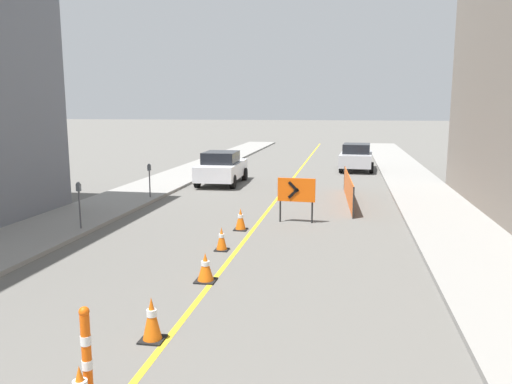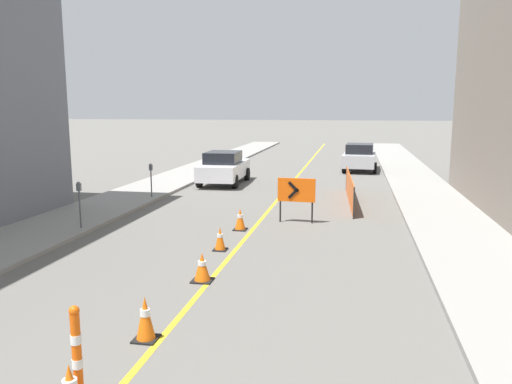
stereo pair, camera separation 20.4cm
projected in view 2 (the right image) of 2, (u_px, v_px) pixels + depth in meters
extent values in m
cube|color=gold|center=(295.00, 179.00, 25.93)|extent=(0.12, 52.59, 0.01)
cube|color=gray|center=(184.00, 175.00, 27.07)|extent=(2.75, 52.59, 0.12)
cube|color=gray|center=(416.00, 182.00, 24.77)|extent=(2.75, 52.59, 0.12)
cylinder|color=white|center=(70.00, 383.00, 5.97)|extent=(0.18, 0.18, 0.10)
cube|color=black|center=(146.00, 339.00, 8.03)|extent=(0.38, 0.38, 0.03)
cone|color=orange|center=(145.00, 317.00, 7.96)|extent=(0.31, 0.31, 0.70)
cylinder|color=white|center=(145.00, 312.00, 7.95)|extent=(0.16, 0.16, 0.11)
cube|color=black|center=(202.00, 280.00, 10.74)|extent=(0.44, 0.44, 0.03)
cone|color=orange|center=(202.00, 266.00, 10.68)|extent=(0.35, 0.35, 0.60)
cylinder|color=white|center=(202.00, 263.00, 10.67)|extent=(0.18, 0.18, 0.10)
cube|color=black|center=(220.00, 250.00, 13.07)|extent=(0.35, 0.35, 0.03)
cone|color=orange|center=(220.00, 238.00, 13.02)|extent=(0.28, 0.28, 0.59)
cylinder|color=white|center=(220.00, 235.00, 13.00)|extent=(0.15, 0.15, 0.09)
cube|color=black|center=(240.00, 229.00, 15.23)|extent=(0.40, 0.40, 0.03)
cone|color=orange|center=(240.00, 219.00, 15.18)|extent=(0.32, 0.32, 0.64)
cylinder|color=white|center=(240.00, 216.00, 15.16)|extent=(0.17, 0.17, 0.10)
cylinder|color=#EF560C|center=(77.00, 359.00, 6.15)|extent=(0.12, 0.12, 1.18)
cylinder|color=white|center=(77.00, 363.00, 6.16)|extent=(0.13, 0.13, 0.12)
cylinder|color=white|center=(76.00, 339.00, 6.11)|extent=(0.13, 0.13, 0.12)
sphere|color=#EF560C|center=(74.00, 311.00, 6.05)|extent=(0.13, 0.13, 0.13)
cube|color=#EF560C|center=(296.00, 190.00, 16.04)|extent=(1.22, 0.13, 0.76)
cube|color=black|center=(293.00, 187.00, 16.00)|extent=(0.36, 0.04, 0.36)
cube|color=black|center=(293.00, 193.00, 16.03)|extent=(0.36, 0.04, 0.36)
cylinder|color=black|center=(280.00, 211.00, 16.26)|extent=(0.06, 0.06, 0.69)
cylinder|color=black|center=(312.00, 213.00, 16.06)|extent=(0.06, 0.06, 0.69)
cube|color=#EF560C|center=(350.00, 189.00, 19.54)|extent=(0.36, 5.95, 1.08)
cylinder|color=#262626|center=(354.00, 203.00, 16.63)|extent=(0.05, 0.05, 1.08)
cylinder|color=#262626|center=(347.00, 178.00, 22.45)|extent=(0.05, 0.05, 1.08)
cube|color=silver|center=(224.00, 170.00, 24.38)|extent=(1.92, 4.35, 0.72)
cube|color=black|center=(223.00, 157.00, 24.07)|extent=(1.59, 1.98, 0.55)
cylinder|color=black|center=(215.00, 173.00, 25.90)|extent=(0.24, 0.65, 0.64)
cylinder|color=black|center=(247.00, 174.00, 25.57)|extent=(0.24, 0.65, 0.64)
cylinder|color=black|center=(199.00, 181.00, 23.32)|extent=(0.24, 0.65, 0.64)
cylinder|color=black|center=(235.00, 182.00, 22.99)|extent=(0.24, 0.65, 0.64)
cube|color=#B7B7BC|center=(359.00, 159.00, 29.57)|extent=(2.02, 4.39, 0.72)
cube|color=black|center=(360.00, 149.00, 29.25)|extent=(1.63, 2.01, 0.55)
cylinder|color=black|center=(345.00, 162.00, 31.08)|extent=(0.25, 0.65, 0.64)
cylinder|color=black|center=(373.00, 163.00, 30.76)|extent=(0.25, 0.65, 0.64)
cylinder|color=black|center=(344.00, 167.00, 28.50)|extent=(0.25, 0.65, 0.64)
cylinder|color=black|center=(375.00, 168.00, 28.18)|extent=(0.25, 0.65, 0.64)
cylinder|color=#4C4C51|center=(80.00, 209.00, 14.91)|extent=(0.05, 0.05, 1.13)
cube|color=#565B60|center=(79.00, 187.00, 14.80)|extent=(0.12, 0.10, 0.22)
sphere|color=#565B60|center=(79.00, 183.00, 14.78)|extent=(0.11, 0.11, 0.11)
cylinder|color=#4C4C51|center=(151.00, 184.00, 20.13)|extent=(0.05, 0.05, 1.08)
cube|color=#565B60|center=(151.00, 168.00, 20.02)|extent=(0.12, 0.10, 0.22)
sphere|color=#565B60|center=(151.00, 165.00, 20.00)|extent=(0.11, 0.11, 0.11)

